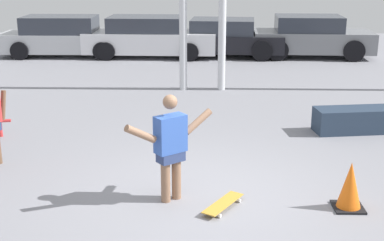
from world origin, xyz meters
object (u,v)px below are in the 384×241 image
at_px(parked_car_white, 149,37).
at_px(skateboard, 223,204).
at_px(parked_car_silver, 65,37).
at_px(parked_car_grey, 311,37).
at_px(skateboarder, 171,144).
at_px(grind_box, 370,119).
at_px(parked_car_black, 226,38).
at_px(traffic_cone, 350,186).

bearing_deg(parked_car_white, skateboard, -77.93).
distance_m(parked_car_silver, parked_car_grey, 8.71).
bearing_deg(skateboarder, parked_car_silver, 73.25).
bearing_deg(parked_car_white, grind_box, -56.58).
relative_size(skateboarder, parked_car_grey, 0.37).
height_order(grind_box, parked_car_black, parked_car_black).
relative_size(parked_car_silver, traffic_cone, 6.71).
bearing_deg(skateboarder, parked_car_black, 46.62).
distance_m(skateboarder, traffic_cone, 2.53).
distance_m(parked_car_silver, parked_car_black, 5.71).
xyz_separation_m(skateboard, traffic_cone, (1.73, 0.02, 0.27)).
relative_size(skateboarder, parked_car_silver, 0.34).
distance_m(skateboard, parked_car_silver, 13.17).
height_order(parked_car_silver, parked_car_grey, parked_car_grey).
xyz_separation_m(skateboard, parked_car_silver, (-5.17, 12.09, 0.61)).
bearing_deg(parked_car_silver, parked_car_white, -0.66).
xyz_separation_m(parked_car_silver, parked_car_white, (3.01, -0.04, 0.01)).
distance_m(grind_box, parked_car_grey, 8.59).
relative_size(grind_box, traffic_cone, 3.29).
relative_size(parked_car_white, parked_car_grey, 1.11).
bearing_deg(parked_car_grey, grind_box, -90.18).
bearing_deg(skateboarder, traffic_cone, -42.72).
xyz_separation_m(parked_car_silver, traffic_cone, (6.90, -12.08, -0.34)).
relative_size(parked_car_grey, traffic_cone, 6.14).
relative_size(skateboard, parked_car_white, 0.18).
height_order(parked_car_black, traffic_cone, parked_car_black).
xyz_separation_m(skateboard, grind_box, (3.07, 3.52, 0.18)).
height_order(parked_car_silver, parked_car_black, parked_car_silver).
relative_size(parked_car_silver, parked_car_grey, 1.09).
relative_size(parked_car_silver, parked_car_white, 0.98).
height_order(skateboarder, grind_box, skateboarder).
relative_size(parked_car_silver, parked_car_black, 1.11).
bearing_deg(parked_car_silver, traffic_cone, -60.09).
bearing_deg(grind_box, traffic_cone, -110.91).
distance_m(skateboarder, grind_box, 5.05).
relative_size(skateboard, parked_car_black, 0.20).
bearing_deg(parked_car_black, traffic_cone, -78.95).
height_order(grind_box, parked_car_white, parked_car_white).
bearing_deg(skateboard, parked_car_white, 41.88).
xyz_separation_m(skateboarder, traffic_cone, (2.47, -0.24, -0.51)).
distance_m(skateboarder, parked_car_grey, 12.58).
height_order(skateboard, parked_car_white, parked_car_white).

